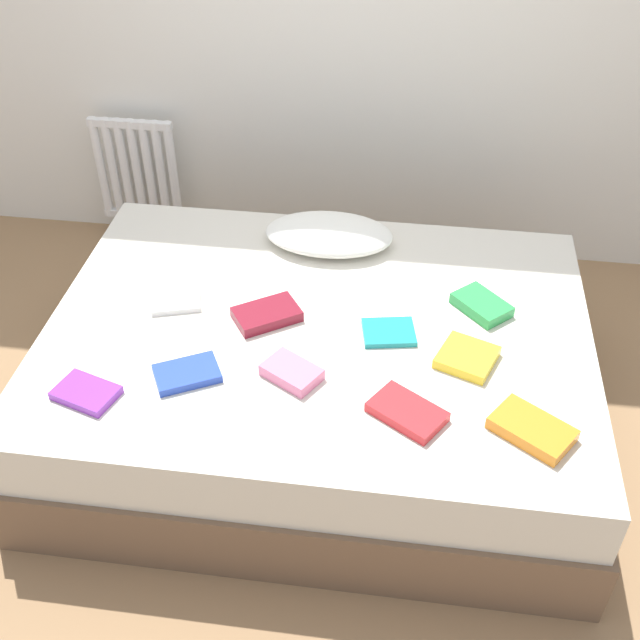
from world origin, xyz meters
The scene contains 14 objects.
ground_plane centered at (0.00, 0.00, 0.00)m, with size 8.00×8.00×0.00m, color #93704C.
bed centered at (0.00, 0.00, 0.25)m, with size 2.00×1.50×0.50m.
radiator centered at (-1.09, 1.20, 0.40)m, with size 0.42×0.04×0.55m.
pillow centered at (-0.03, 0.52, 0.55)m, with size 0.52×0.32×0.10m, color white.
textbook_blue centered at (-0.40, -0.33, 0.51)m, with size 0.21×0.14×0.03m, color #2847B7.
textbook_pink centered at (-0.05, -0.29, 0.52)m, with size 0.19×0.12×0.04m, color pink.
textbook_yellow centered at (0.53, -0.13, 0.52)m, with size 0.18×0.18×0.04m, color yellow.
textbook_white centered at (-0.55, 0.06, 0.51)m, with size 0.18×0.15×0.02m, color white.
textbook_maroon centered at (-0.19, 0.01, 0.52)m, with size 0.23×0.15×0.04m, color maroon.
textbook_purple centered at (-0.70, -0.47, 0.51)m, with size 0.20×0.13×0.03m, color purple.
textbook_teal centered at (0.26, -0.02, 0.51)m, with size 0.18×0.15×0.02m, color teal.
textbook_green centered at (0.59, 0.17, 0.52)m, with size 0.20×0.13×0.04m, color green.
textbook_orange centered at (0.73, -0.44, 0.52)m, with size 0.24×0.15×0.04m, color orange.
textbook_red centered at (0.34, -0.41, 0.52)m, with size 0.23×0.14×0.03m, color red.
Camera 1 is at (0.30, -2.15, 2.30)m, focal length 43.75 mm.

